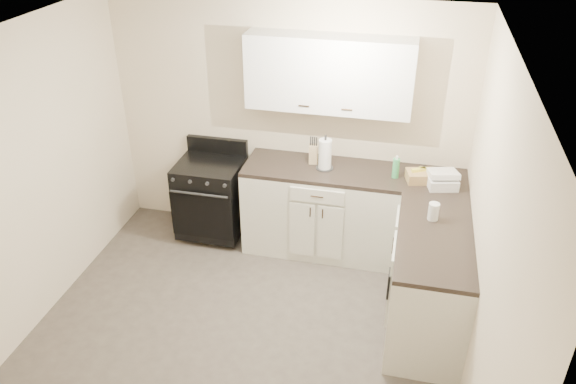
% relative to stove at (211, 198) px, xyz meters
% --- Properties ---
extents(floor, '(3.60, 3.60, 0.00)m').
position_rel_stove_xyz_m(floor, '(0.76, -1.48, -0.46)').
color(floor, '#473F38').
rests_on(floor, ground).
extents(ceiling, '(3.60, 3.60, 0.00)m').
position_rel_stove_xyz_m(ceiling, '(0.76, -1.48, 2.04)').
color(ceiling, white).
rests_on(ceiling, wall_back).
extents(wall_back, '(3.60, 0.00, 3.60)m').
position_rel_stove_xyz_m(wall_back, '(0.76, 0.32, 0.79)').
color(wall_back, beige).
rests_on(wall_back, ground).
extents(wall_right, '(0.00, 3.60, 3.60)m').
position_rel_stove_xyz_m(wall_right, '(2.56, -1.48, 0.79)').
color(wall_right, beige).
rests_on(wall_right, ground).
extents(wall_left, '(0.00, 3.60, 3.60)m').
position_rel_stove_xyz_m(wall_left, '(-1.04, -1.48, 0.79)').
color(wall_left, beige).
rests_on(wall_left, ground).
extents(base_cabinets_back, '(1.55, 0.60, 0.90)m').
position_rel_stove_xyz_m(base_cabinets_back, '(1.18, 0.02, -0.01)').
color(base_cabinets_back, silver).
rests_on(base_cabinets_back, floor).
extents(base_cabinets_right, '(0.60, 1.90, 0.90)m').
position_rel_stove_xyz_m(base_cabinets_right, '(2.26, -0.63, -0.01)').
color(base_cabinets_right, silver).
rests_on(base_cabinets_right, floor).
extents(countertop_back, '(1.55, 0.60, 0.04)m').
position_rel_stove_xyz_m(countertop_back, '(1.18, 0.02, 0.46)').
color(countertop_back, black).
rests_on(countertop_back, base_cabinets_back).
extents(countertop_right, '(0.60, 1.90, 0.04)m').
position_rel_stove_xyz_m(countertop_right, '(2.26, -0.63, 0.46)').
color(countertop_right, black).
rests_on(countertop_right, base_cabinets_right).
extents(upper_cabinets, '(1.55, 0.30, 0.70)m').
position_rel_stove_xyz_m(upper_cabinets, '(1.18, 0.18, 1.38)').
color(upper_cabinets, white).
rests_on(upper_cabinets, wall_back).
extents(stove, '(0.66, 0.56, 0.80)m').
position_rel_stove_xyz_m(stove, '(0.00, 0.00, 0.00)').
color(stove, black).
rests_on(stove, floor).
extents(knife_block, '(0.10, 0.09, 0.19)m').
position_rel_stove_xyz_m(knife_block, '(1.07, 0.11, 0.58)').
color(knife_block, tan).
rests_on(knife_block, countertop_back).
extents(paper_towel, '(0.15, 0.15, 0.30)m').
position_rel_stove_xyz_m(paper_towel, '(1.20, 0.02, 0.63)').
color(paper_towel, white).
rests_on(paper_towel, countertop_back).
extents(soap_bottle, '(0.07, 0.07, 0.19)m').
position_rel_stove_xyz_m(soap_bottle, '(1.88, -0.01, 0.58)').
color(soap_bottle, '#3FA55C').
rests_on(soap_bottle, countertop_back).
extents(wicker_basket, '(0.33, 0.26, 0.10)m').
position_rel_stove_xyz_m(wicker_basket, '(2.13, -0.02, 0.53)').
color(wicker_basket, '#A6874E').
rests_on(wicker_basket, countertop_right).
extents(countertop_grill, '(0.31, 0.30, 0.10)m').
position_rel_stove_xyz_m(countertop_grill, '(2.31, -0.09, 0.53)').
color(countertop_grill, white).
rests_on(countertop_grill, countertop_right).
extents(glass_jar, '(0.11, 0.11, 0.15)m').
position_rel_stove_xyz_m(glass_jar, '(2.23, -0.68, 0.55)').
color(glass_jar, silver).
rests_on(glass_jar, countertop_right).
extents(oven_mitt_near, '(0.02, 0.14, 0.24)m').
position_rel_stove_xyz_m(oven_mitt_near, '(1.94, -1.09, 0.07)').
color(oven_mitt_near, black).
rests_on(oven_mitt_near, base_cabinets_right).
extents(oven_mitt_far, '(0.02, 0.14, 0.23)m').
position_rel_stove_xyz_m(oven_mitt_far, '(1.94, -1.06, 0.04)').
color(oven_mitt_far, black).
rests_on(oven_mitt_far, base_cabinets_right).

